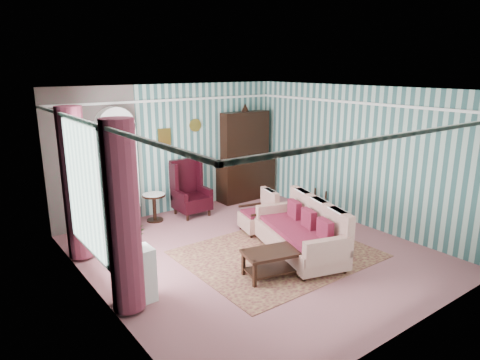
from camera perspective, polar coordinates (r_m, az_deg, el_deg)
floor at (r=7.85m, az=1.88°, el=-9.67°), size 6.00×6.00×0.00m
room_shell at (r=7.03m, az=-2.83°, el=4.59°), size 5.53×6.02×2.91m
bookcase at (r=9.23m, az=-15.88°, el=0.88°), size 0.80×0.28×2.24m
dresser_hutch at (r=10.66m, az=0.84°, el=3.61°), size 1.50×0.56×2.36m
wingback_left at (r=8.92m, az=-16.24°, el=-2.92°), size 0.76×0.80×1.25m
wingback_right at (r=9.63m, az=-6.49°, el=-1.12°), size 0.76×0.80×1.25m
seated_woman at (r=8.93m, az=-16.23°, el=-3.14°), size 0.44×0.40×1.18m
round_side_table at (r=9.48m, az=-11.34°, el=-3.63°), size 0.50×0.50×0.60m
nest_table at (r=9.95m, az=9.85°, el=-2.85°), size 0.45×0.38×0.54m
plant_stand at (r=6.35m, az=-13.94°, el=-12.38°), size 0.55×0.35×0.80m
rug at (r=7.82m, az=5.01°, el=-9.78°), size 3.20×2.60×0.01m
sofa at (r=7.62m, az=7.92°, el=-6.31°), size 1.44×2.19×1.05m
floral_armchair at (r=8.62m, az=2.40°, el=-3.54°), size 0.88×0.86×1.08m
coffee_table at (r=6.95m, az=4.18°, el=-11.11°), size 0.99×0.74×0.44m
potted_plant_a at (r=5.94m, az=-14.51°, el=-7.68°), size 0.45×0.41×0.46m
potted_plant_b at (r=6.22m, az=-14.22°, el=-6.78°), size 0.27×0.24×0.43m
potted_plant_c at (r=6.10m, az=-15.29°, el=-7.70°), size 0.24×0.24×0.35m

